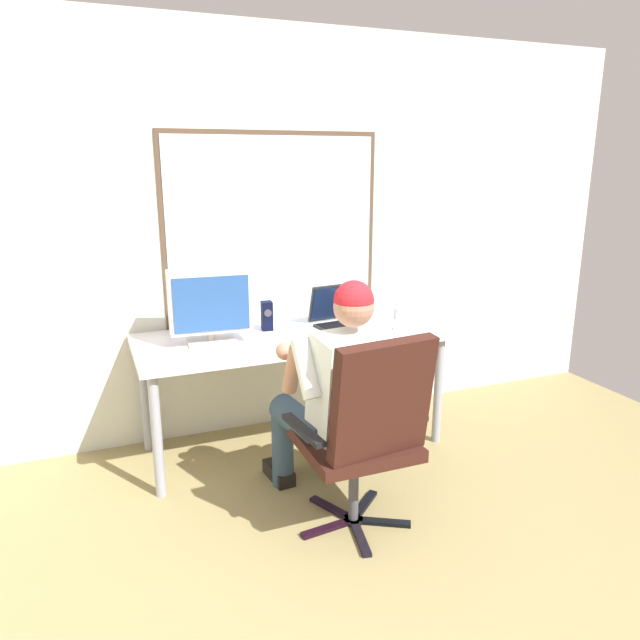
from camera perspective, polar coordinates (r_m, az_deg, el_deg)
wall_rear at (r=3.81m, az=-7.56°, el=7.80°), size 5.63×0.08×2.54m
desk at (r=3.61m, az=-2.61°, el=-2.32°), size 1.86×0.71×0.74m
office_chair at (r=2.78m, az=4.57°, el=-10.13°), size 0.64×0.59×1.01m
person_seated at (r=2.97m, az=1.75°, el=-6.89°), size 0.56×0.82×1.22m
crt_monitor at (r=3.40m, az=-10.53°, el=1.70°), size 0.47×0.23×0.42m
laptop at (r=3.73m, az=1.77°, el=0.44°), size 0.34×0.36×0.25m
wine_glass at (r=3.65m, az=7.60°, el=0.50°), size 0.08×0.08×0.14m
desk_speaker at (r=3.65m, az=-5.11°, el=0.41°), size 0.07×0.08×0.18m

